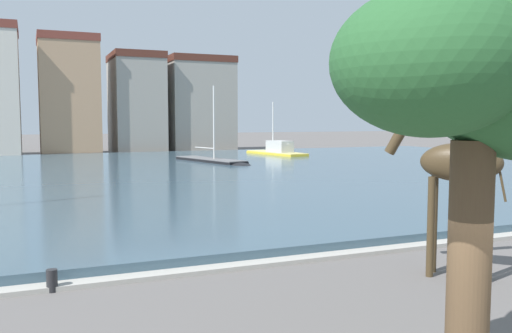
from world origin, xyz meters
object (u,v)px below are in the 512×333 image
object	(u,v)px
sailboat_yellow	(274,152)
mooring_bollard	(52,281)
shade_tree	(504,63)
giraffe_statue	(454,166)
sailboat_black	(216,162)

from	to	relation	value
sailboat_yellow	mooring_bollard	bearing A→B (deg)	-121.22
mooring_bollard	sailboat_yellow	bearing A→B (deg)	58.78
shade_tree	mooring_bollard	world-z (taller)	shade_tree
giraffe_statue	sailboat_black	distance (m)	32.23
sailboat_black	shade_tree	world-z (taller)	sailboat_black
sailboat_black	shade_tree	size ratio (longest dim) A/B	1.71
sailboat_black	mooring_bollard	size ratio (longest dim) A/B	19.62
giraffe_statue	shade_tree	xyz separation A→B (m)	(-3.77, -4.86, 1.80)
sailboat_yellow	giraffe_statue	bearing A→B (deg)	-108.75
sailboat_yellow	mooring_bollard	world-z (taller)	sailboat_yellow
shade_tree	mooring_bollard	xyz separation A→B (m)	(-5.17, 7.35, -4.23)
giraffe_statue	sailboat_black	size ratio (longest dim) A/B	0.53
giraffe_statue	mooring_bollard	size ratio (longest dim) A/B	10.48
sailboat_black	shade_tree	distance (m)	37.85
sailboat_yellow	shade_tree	world-z (taller)	shade_tree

